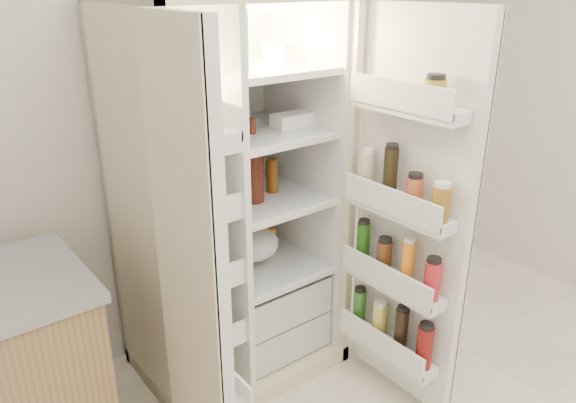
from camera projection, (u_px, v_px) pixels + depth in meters
wall_back at (204, 86)px, 2.69m from camera, size 4.00×0.02×2.70m
refrigerator at (229, 225)px, 2.61m from camera, size 0.92×0.70×1.80m
freezer_door at (193, 284)px, 1.82m from camera, size 0.15×0.40×1.72m
fridge_door at (408, 224)px, 2.32m from camera, size 0.17×0.58×1.72m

